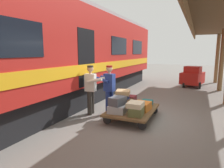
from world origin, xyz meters
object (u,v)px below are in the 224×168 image
(suitcase_gray_aluminum, at_px, (117,109))
(porter_in_overalls, at_px, (109,88))
(suitcase_maroon_trunk, at_px, (129,100))
(porter_by_door, at_px, (91,88))
(baggage_tug, at_px, (192,77))
(suitcase_teal_softside, at_px, (146,103))
(suitcase_cream_canvas, at_px, (135,105))
(suitcase_brown_leather, at_px, (124,104))
(luggage_cart, at_px, (132,110))
(suitcase_slate_roller, at_px, (118,101))
(train_car, at_px, (53,55))
(suitcase_navy_fabric, at_px, (123,97))
(suitcase_tan_vintage, at_px, (123,92))
(suitcase_olive_duffel, at_px, (137,111))
(suitcase_orange_carryall, at_px, (142,106))

(suitcase_gray_aluminum, height_order, porter_in_overalls, porter_in_overalls)
(suitcase_maroon_trunk, distance_m, porter_by_door, 1.42)
(porter_in_overalls, bearing_deg, baggage_tug, -109.31)
(suitcase_teal_softside, height_order, porter_by_door, porter_by_door)
(baggage_tug, bearing_deg, suitcase_cream_canvas, 80.56)
(suitcase_brown_leather, bearing_deg, suitcase_maroon_trunk, -90.00)
(porter_by_door, relative_size, baggage_tug, 0.89)
(luggage_cart, distance_m, suitcase_cream_canvas, 0.73)
(luggage_cart, bearing_deg, porter_in_overalls, -8.65)
(suitcase_brown_leather, height_order, baggage_tug, baggage_tug)
(suitcase_maroon_trunk, relative_size, suitcase_slate_roller, 0.86)
(porter_in_overalls, bearing_deg, train_car, 0.70)
(suitcase_maroon_trunk, height_order, suitcase_cream_canvas, suitcase_cream_canvas)
(suitcase_navy_fabric, bearing_deg, train_car, -2.46)
(suitcase_teal_softside, height_order, suitcase_navy_fabric, suitcase_navy_fabric)
(suitcase_brown_leather, distance_m, porter_by_door, 1.25)
(suitcase_tan_vintage, relative_size, baggage_tug, 0.26)
(suitcase_teal_softside, height_order, porter_in_overalls, porter_in_overalls)
(suitcase_maroon_trunk, bearing_deg, suitcase_olive_duffel, 118.98)
(luggage_cart, bearing_deg, suitcase_tan_vintage, -2.70)
(suitcase_brown_leather, bearing_deg, porter_by_door, 7.15)
(suitcase_orange_carryall, xyz_separation_m, baggage_tug, (-1.26, -7.21, 0.18))
(suitcase_olive_duffel, xyz_separation_m, suitcase_brown_leather, (0.61, -0.55, 0.02))
(suitcase_teal_softside, relative_size, baggage_tug, 0.29)
(suitcase_olive_duffel, xyz_separation_m, baggage_tug, (-1.26, -7.76, 0.18))
(suitcase_olive_duffel, distance_m, suitcase_teal_softside, 1.10)
(suitcase_tan_vintage, bearing_deg, suitcase_navy_fabric, 89.38)
(suitcase_maroon_trunk, height_order, suitcase_tan_vintage, suitcase_tan_vintage)
(suitcase_olive_duffel, height_order, suitcase_tan_vintage, suitcase_tan_vintage)
(suitcase_teal_softside, bearing_deg, porter_by_door, 21.51)
(porter_in_overalls, bearing_deg, suitcase_slate_roller, 131.75)
(suitcase_brown_leather, bearing_deg, suitcase_tan_vintage, -23.61)
(train_car, height_order, suitcase_navy_fabric, train_car)
(suitcase_brown_leather, bearing_deg, suitcase_slate_roller, 89.74)
(luggage_cart, xyz_separation_m, suitcase_olive_duffel, (-0.30, 0.55, 0.17))
(suitcase_navy_fabric, xyz_separation_m, suitcase_cream_canvas, (-0.61, 0.56, -0.04))
(suitcase_olive_duffel, bearing_deg, porter_in_overalls, -29.50)
(suitcase_slate_roller, xyz_separation_m, porter_in_overalls, (0.61, -0.68, 0.24))
(luggage_cart, relative_size, baggage_tug, 1.04)
(suitcase_orange_carryall, bearing_deg, suitcase_slate_roller, 41.46)
(luggage_cart, relative_size, suitcase_teal_softside, 3.62)
(suitcase_teal_softside, xyz_separation_m, suitcase_cream_canvas, (0.03, 1.13, 0.23))
(suitcase_maroon_trunk, height_order, suitcase_gray_aluminum, suitcase_maroon_trunk)
(suitcase_cream_canvas, bearing_deg, suitcase_brown_leather, -45.02)
(suitcase_orange_carryall, distance_m, baggage_tug, 7.32)
(suitcase_slate_roller, relative_size, suitcase_tan_vintage, 1.04)
(suitcase_teal_softside, relative_size, suitcase_cream_canvas, 1.05)
(suitcase_teal_softside, bearing_deg, suitcase_slate_roller, 60.71)
(suitcase_olive_duffel, height_order, suitcase_gray_aluminum, suitcase_olive_duffel)
(suitcase_orange_carryall, xyz_separation_m, porter_by_door, (1.76, 0.14, 0.48))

